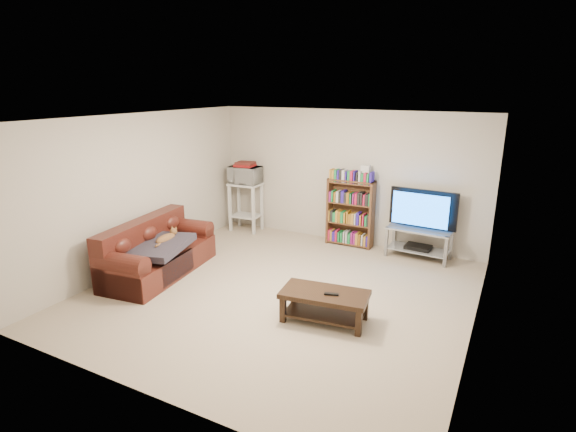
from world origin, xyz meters
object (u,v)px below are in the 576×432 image
Objects in this scene: coffee_table at (325,301)px; bookshelf at (350,212)px; sofa at (156,255)px; tv_stand at (419,238)px.

coffee_table is 0.92× the size of bookshelf.
bookshelf is (2.21, 2.58, 0.33)m from sofa.
sofa reaches higher than coffee_table.
tv_stand is 1.28m from bookshelf.
sofa is 1.83× the size of coffee_table.
coffee_table is 2.85m from bookshelf.
bookshelf is (-1.25, 0.08, 0.28)m from tv_stand.
sofa is 1.92× the size of tv_stand.
sofa is at bearing -140.47° from tv_stand.
tv_stand is (3.46, 2.50, 0.05)m from sofa.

